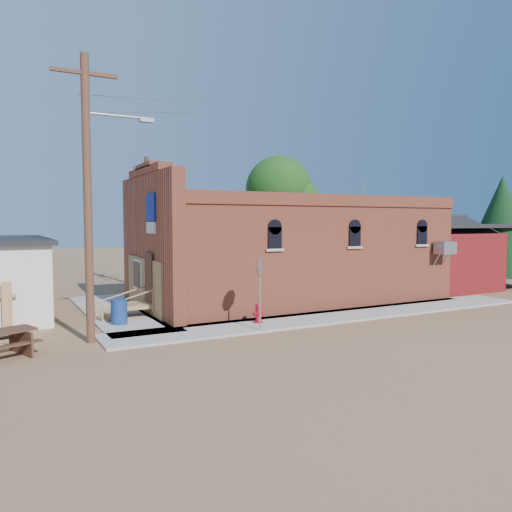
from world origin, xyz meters
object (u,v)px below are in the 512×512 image
brick_bar (285,253)px  trash_barrel (119,312)px  utility_pole (89,192)px  fire_hydrant (258,313)px  stop_sign (260,274)px

brick_bar → trash_barrel: bearing=-165.5°
brick_bar → utility_pole: (-9.79, -4.29, 2.43)m
utility_pole → fire_hydrant: bearing=-1.1°
utility_pole → stop_sign: size_ratio=3.53×
trash_barrel → utility_pole: bearing=-122.0°
utility_pole → trash_barrel: utility_pole is taller
brick_bar → stop_sign: brick_bar is taller
utility_pole → trash_barrel: (1.31, 2.10, -4.24)m
brick_bar → utility_pole: size_ratio=1.82×
stop_sign → utility_pole: bearing=142.7°
fire_hydrant → utility_pole: bearing=170.6°
utility_pole → stop_sign: (5.42, -1.20, -2.73)m
brick_bar → fire_hydrant: brick_bar is taller
brick_bar → trash_barrel: 8.94m
brick_bar → trash_barrel: size_ratio=18.18×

